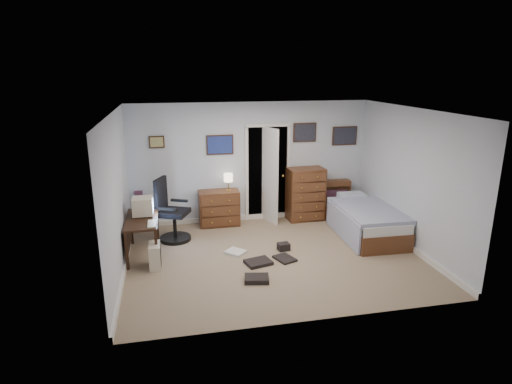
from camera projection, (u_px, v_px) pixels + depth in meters
floor at (274, 257)px, 7.41m from camera, size 5.00×4.00×0.02m
computer_desk at (138, 227)px, 7.34m from camera, size 0.54×1.17×0.67m
crt_monitor at (143, 206)px, 7.42m from camera, size 0.35×0.32×0.32m
keyboard at (152, 224)px, 7.02m from camera, size 0.13×0.36×0.02m
pc_tower at (155, 256)px, 6.97m from camera, size 0.19×0.38×0.40m
office_chair at (171, 217)px, 8.02m from camera, size 0.77×0.77×1.20m
media_stack at (140, 209)px, 8.72m from camera, size 0.16×0.16×0.77m
low_dresser at (219, 208)px, 8.84m from camera, size 0.83×0.42×0.73m
table_lamp at (228, 178)px, 8.70m from camera, size 0.18×0.18×0.36m
doorway at (264, 170)px, 9.34m from camera, size 0.96×1.12×2.05m
tall_dresser at (305, 194)px, 9.12m from camera, size 0.79×0.49×1.13m
headboard_bookcase at (330, 197)px, 9.39m from camera, size 0.90×0.27×0.80m
bed at (365, 220)px, 8.31m from camera, size 1.09×1.96×0.63m
wall_posters at (278, 138)px, 8.90m from camera, size 4.38×0.04×0.60m
floor_clutter at (262, 262)px, 7.14m from camera, size 1.19×1.46×0.13m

